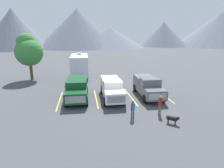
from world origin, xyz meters
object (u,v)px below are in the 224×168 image
person_a (160,104)px  person_b (133,108)px  pickup_truck_b (112,88)px  pickup_truck_c (148,86)px  dog (173,119)px  pickup_truck_a (77,89)px  camper_trailer_a (80,65)px

person_a → person_b: (-2.39, -0.28, -0.09)m
pickup_truck_b → pickup_truck_c: size_ratio=1.06×
person_b → dog: size_ratio=1.81×
pickup_truck_a → pickup_truck_c: pickup_truck_c is taller
pickup_truck_c → person_b: 5.87m
pickup_truck_a → pickup_truck_b: 3.58m
pickup_truck_c → person_b: pickup_truck_c is taller
pickup_truck_a → person_b: bearing=-50.0°
pickup_truck_b → pickup_truck_a: bearing=174.8°
pickup_truck_c → camper_trailer_a: size_ratio=0.74×
person_b → pickup_truck_c: bearing=58.7°
dog → person_a: bearing=102.7°
person_a → person_b: size_ratio=1.11×
pickup_truck_b → person_b: 5.04m
person_a → dog: 1.77m
pickup_truck_b → dog: pickup_truck_b is taller
dog → camper_trailer_a: bearing=113.1°
pickup_truck_a → person_b: (4.44, -5.29, -0.24)m
pickup_truck_b → pickup_truck_c: bearing=0.7°
person_a → person_b: person_a is taller
camper_trailer_a → person_b: bearing=-74.3°
camper_trailer_a → person_a: 16.16m
camper_trailer_a → pickup_truck_c: bearing=-54.0°
pickup_truck_a → person_a: pickup_truck_a is taller
camper_trailer_a → dog: size_ratio=8.76×
pickup_truck_c → person_a: pickup_truck_c is taller
pickup_truck_a → pickup_truck_b: (3.57, -0.33, -0.03)m
pickup_truck_b → camper_trailer_a: bearing=108.4°
pickup_truck_c → person_a: (-0.66, -4.73, -0.13)m
pickup_truck_a → person_b: size_ratio=3.47×
person_a → dog: person_a is taller
pickup_truck_c → dog: (-0.29, -6.38, -0.66)m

